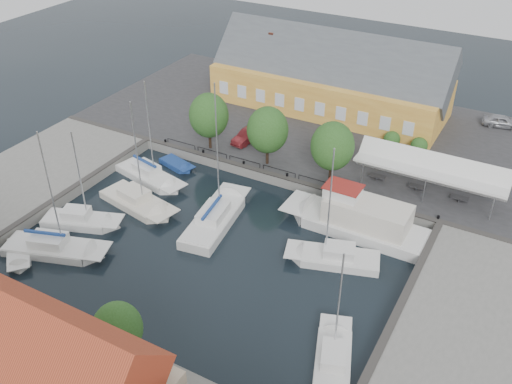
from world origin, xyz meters
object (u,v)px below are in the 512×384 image
east_boat_a (335,259)px  west_boat_a (150,177)px  car_red (247,136)px  east_boat_c (333,362)px  launch_sw (19,256)px  center_sailboat (215,220)px  west_boat_c (81,222)px  warehouse (326,79)px  trawler (359,222)px  tent_canopy (432,169)px  car_silver (502,121)px  west_boat_d (54,249)px  west_boat_b (138,203)px  launch_nw (177,165)px

east_boat_a → west_boat_a: size_ratio=0.98×
car_red → east_boat_c: east_boat_c is taller
east_boat_c → launch_sw: 27.57m
center_sailboat → west_boat_c: size_ratio=1.37×
warehouse → trawler: warehouse is taller
tent_canopy → car_silver: bearing=78.3°
east_boat_a → west_boat_c: 23.05m
trawler → launch_sw: bearing=-143.9°
tent_canopy → east_boat_c: east_boat_c is taller
car_red → west_boat_d: west_boat_d is taller
car_red → warehouse: bearing=82.2°
trawler → west_boat_a: (-21.79, -2.02, -0.75)m
center_sailboat → west_boat_b: center_sailboat is taller
warehouse → east_boat_a: bearing=-65.0°
east_boat_a → launch_sw: (-23.48, -12.26, -0.17)m
car_red → west_boat_a: bearing=-110.8°
trawler → center_sailboat: bearing=-156.3°
west_boat_a → east_boat_c: bearing=-27.0°
warehouse → west_boat_c: (-9.80, -32.78, -4.17)m
trawler → west_boat_c: (-22.39, -11.27, -0.76)m
tent_canopy → launch_nw: size_ratio=3.10×
east_boat_c → west_boat_b: west_boat_b is taller
trawler → launch_sw: (-23.69, -17.25, -0.93)m
trawler → west_boat_a: bearing=-174.7°
center_sailboat → east_boat_c: center_sailboat is taller
west_boat_c → tent_canopy: bearing=35.6°
tent_canopy → west_boat_a: size_ratio=1.22×
warehouse → west_boat_d: size_ratio=2.35×
launch_sw → launch_nw: (2.75, 18.76, -0.00)m
east_boat_a → west_boat_d: 23.70m
east_boat_c → tent_canopy: bearing=89.4°
east_boat_c → west_boat_d: west_boat_d is taller
tent_canopy → east_boat_c: (-0.23, -22.70, -3.42)m
car_red → west_boat_d: size_ratio=0.35×
east_boat_c → west_boat_b: size_ratio=0.83×
tent_canopy → east_boat_c: size_ratio=1.46×
center_sailboat → west_boat_b: 8.09m
west_boat_b → launch_nw: 7.98m
east_boat_a → launch_nw: (-20.72, 6.50, -0.17)m
trawler → west_boat_d: 26.45m
tent_canopy → east_boat_a: (-4.23, -12.64, -3.42)m
warehouse → tent_canopy: warehouse is taller
east_boat_a → launch_nw: 21.72m
car_red → west_boat_a: size_ratio=0.37×
tent_canopy → trawler: size_ratio=1.04×
car_red → launch_sw: bearing=-98.8°
center_sailboat → east_boat_c: size_ratio=1.44×
warehouse → west_boat_c: bearing=-106.7°
car_silver → west_boat_b: west_boat_b is taller
car_silver → west_boat_d: bearing=134.7°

